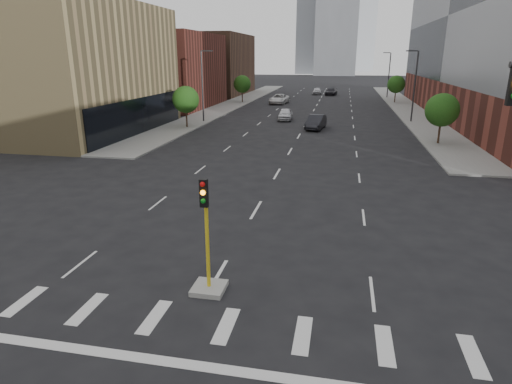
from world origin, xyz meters
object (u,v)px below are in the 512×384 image
(car_far_left, at_px, (279,99))
(car_deep_right, at_px, (331,92))
(car_mid_right, at_px, (316,122))
(car_distant, at_px, (317,91))
(median_traffic_signal, at_px, (208,268))
(car_near_left, at_px, (285,114))

(car_far_left, relative_size, car_deep_right, 1.16)
(car_mid_right, xyz_separation_m, car_distant, (-2.87, 48.69, -0.05))
(median_traffic_signal, relative_size, car_far_left, 0.71)
(car_deep_right, bearing_deg, car_far_left, -106.91)
(car_near_left, bearing_deg, median_traffic_signal, -89.14)
(car_far_left, distance_m, car_distant, 22.04)
(median_traffic_signal, distance_m, car_mid_right, 38.20)
(car_distant, bearing_deg, car_far_left, -104.43)
(median_traffic_signal, xyz_separation_m, car_mid_right, (1.50, 38.17, -0.14))
(car_near_left, xyz_separation_m, car_far_left, (-3.88, 20.61, 0.07))
(car_near_left, xyz_separation_m, car_distant, (1.72, 41.93, -0.00))
(car_near_left, bearing_deg, car_distant, 84.58)
(median_traffic_signal, distance_m, car_distant, 86.87)
(car_deep_right, bearing_deg, car_distant, 161.29)
(car_mid_right, xyz_separation_m, car_deep_right, (0.39, 47.10, -0.06))
(median_traffic_signal, relative_size, car_mid_right, 0.87)
(car_deep_right, bearing_deg, median_traffic_signal, -84.01)
(car_mid_right, height_order, car_deep_right, car_mid_right)
(median_traffic_signal, xyz_separation_m, car_far_left, (-6.97, 65.54, -0.12))
(car_near_left, height_order, car_mid_right, car_mid_right)
(car_mid_right, bearing_deg, car_deep_right, 96.99)
(car_near_left, distance_m, car_deep_right, 40.65)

